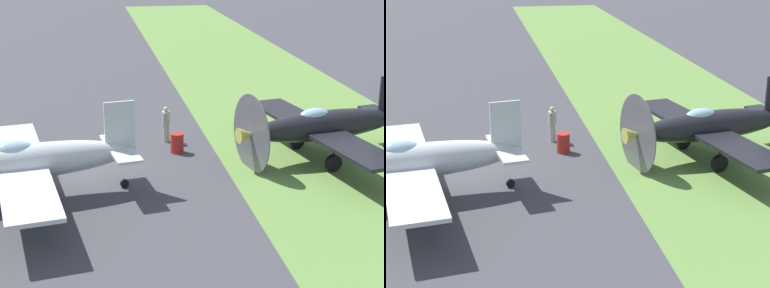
{
  "view_description": "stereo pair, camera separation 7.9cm",
  "coord_description": "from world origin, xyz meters",
  "views": [
    {
      "loc": [
        -24.24,
        0.2,
        9.6
      ],
      "look_at": [
        -0.8,
        -3.88,
        1.42
      ],
      "focal_mm": 58.38,
      "sensor_mm": 36.0,
      "label": 1
    },
    {
      "loc": [
        -24.25,
        0.13,
        9.6
      ],
      "look_at": [
        -0.8,
        -3.88,
        1.42
      ],
      "focal_mm": 58.38,
      "sensor_mm": 36.0,
      "label": 2
    }
  ],
  "objects": [
    {
      "name": "ground_crew_chief",
      "position": [
        3.87,
        -3.43,
        0.91
      ],
      "size": [
        0.58,
        0.38,
        1.73
      ],
      "rotation": [
        0.0,
        0.0,
        2.68
      ],
      "color": "#9E998E",
      "rests_on": "ground"
    },
    {
      "name": "fuel_drum",
      "position": [
        2.26,
        -3.72,
        0.45
      ],
      "size": [
        0.6,
        0.6,
        0.9
      ],
      "primitive_type": "cylinder",
      "color": "maroon",
      "rests_on": "ground"
    },
    {
      "name": "ground_plane",
      "position": [
        0.0,
        0.0,
        0.0
      ],
      "size": [
        160.0,
        160.0,
        0.0
      ],
      "primitive_type": "plane",
      "color": "#38383D"
    },
    {
      "name": "airplane_wingman",
      "position": [
        0.38,
        -9.89,
        1.52
      ],
      "size": [
        10.29,
        8.21,
        3.64
      ],
      "rotation": [
        0.0,
        0.0,
        0.19
      ],
      "color": "black",
      "rests_on": "ground"
    },
    {
      "name": "airplane_lead",
      "position": [
        -2.03,
        2.46,
        1.54
      ],
      "size": [
        10.38,
        8.27,
        3.67
      ],
      "rotation": [
        0.0,
        0.0,
        0.16
      ],
      "color": "#B2B7BC",
      "rests_on": "ground"
    },
    {
      "name": "grass_verge",
      "position": [
        0.0,
        -10.95,
        0.0
      ],
      "size": [
        120.0,
        11.0,
        0.01
      ],
      "primitive_type": "cube",
      "color": "#567A38",
      "rests_on": "ground"
    }
  ]
}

